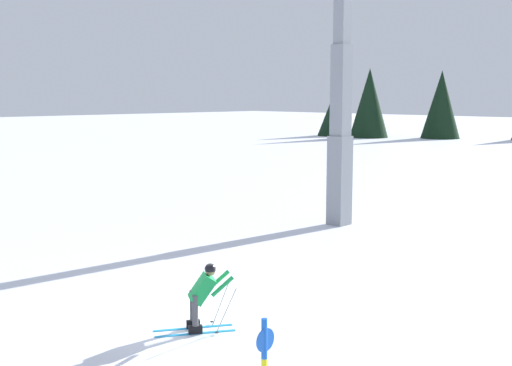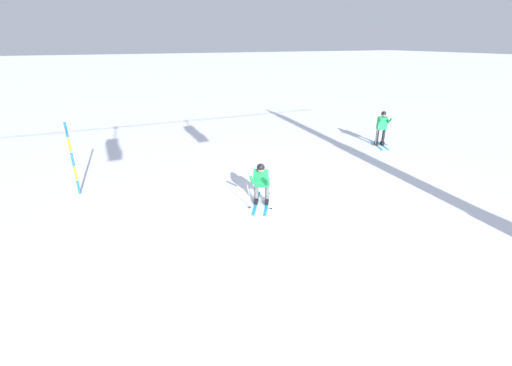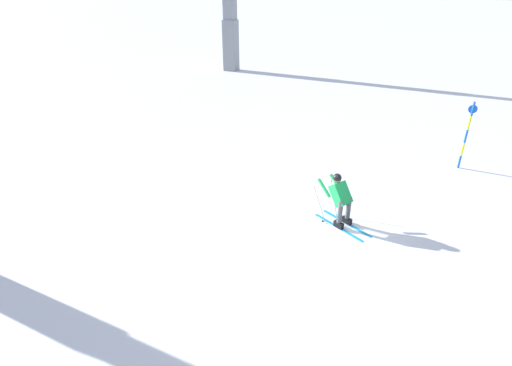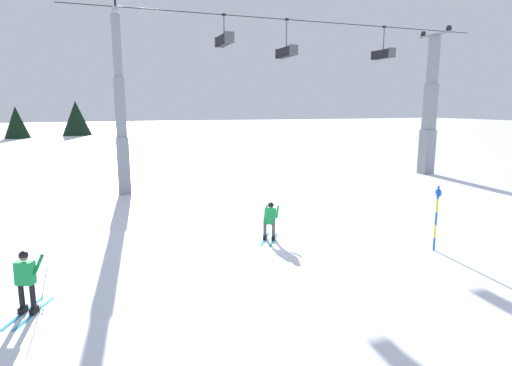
{
  "view_description": "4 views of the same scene",
  "coord_description": "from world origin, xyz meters",
  "views": [
    {
      "loc": [
        11.07,
        -9.22,
        4.86
      ],
      "look_at": [
        0.73,
        1.03,
        2.87
      ],
      "focal_mm": 45.22,
      "sensor_mm": 36.0,
      "label": 1
    },
    {
      "loc": [
        5.18,
        7.52,
        4.66
      ],
      "look_at": [
        1.75,
        0.02,
        1.22
      ],
      "focal_mm": 24.12,
      "sensor_mm": 36.0,
      "label": 2
    },
    {
      "loc": [
        -8.27,
        -2.15,
        6.0
      ],
      "look_at": [
        0.22,
        1.09,
        1.29
      ],
      "focal_mm": 28.17,
      "sensor_mm": 36.0,
      "label": 3
    },
    {
      "loc": [
        -4.78,
        -15.63,
        5.13
      ],
      "look_at": [
        1.0,
        0.25,
        2.01
      ],
      "focal_mm": 29.57,
      "sensor_mm": 36.0,
      "label": 4
    }
  ],
  "objects": [
    {
      "name": "trail_marker_pole",
      "position": [
        6.18,
        -4.23,
        1.27
      ],
      "size": [
        0.07,
        0.28,
        2.36
      ],
      "color": "blue",
      "rests_on": "ground_plane"
    },
    {
      "name": "skier_carving_main",
      "position": [
        1.15,
        -0.93,
        0.81
      ],
      "size": [
        1.34,
        1.72,
        1.56
      ],
      "color": "#198CCC",
      "rests_on": "ground_plane"
    },
    {
      "name": "ground_plane",
      "position": [
        0.0,
        0.0,
        0.0
      ],
      "size": [
        260.0,
        260.0,
        0.0
      ],
      "primitive_type": "plane",
      "color": "white"
    },
    {
      "name": "lift_tower_far",
      "position": [
        18.31,
        9.87,
        4.37
      ],
      "size": [
        0.88,
        2.95,
        10.6
      ],
      "color": "gray",
      "rests_on": "ground_plane"
    }
  ]
}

